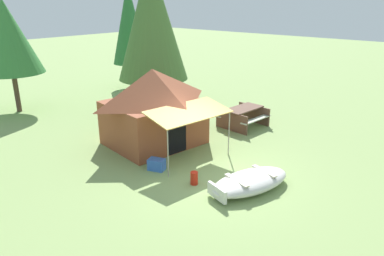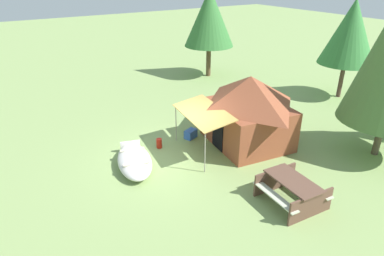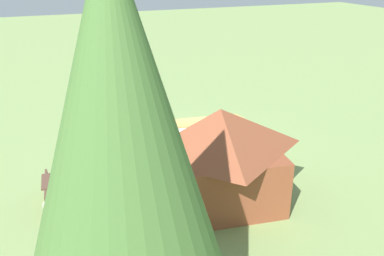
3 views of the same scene
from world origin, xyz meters
TOP-DOWN VIEW (x-y plane):
  - ground_plane at (0.00, 0.00)m, footprint 80.00×80.00m
  - beached_rowboat at (-0.13, -1.46)m, footprint 2.63×1.73m
  - canvas_cabin_tent at (0.51, 2.89)m, footprint 3.52×4.21m
  - picnic_table at (4.05, 1.54)m, footprint 1.75×1.63m
  - cooler_box at (-0.94, 1.28)m, footprint 0.47×0.56m
  - fuel_can at (-0.88, -0.14)m, footprint 0.29×0.29m
  - pine_tree_back_right at (-7.58, 6.73)m, footprint 2.91×2.91m
  - pine_tree_far_center at (-0.85, 10.33)m, footprint 2.69×2.69m

SIDE VIEW (x-z plane):
  - ground_plane at x=0.00m, z-range 0.00..0.00m
  - cooler_box at x=-0.94m, z-range 0.00..0.34m
  - fuel_can at x=-0.88m, z-range 0.00..0.36m
  - beached_rowboat at x=-0.13m, z-range 0.01..0.46m
  - picnic_table at x=4.05m, z-range 0.09..0.86m
  - canvas_cabin_tent at x=0.51m, z-range 0.05..2.68m
  - pine_tree_far_center at x=-0.85m, z-range 0.86..5.73m
  - pine_tree_back_right at x=-7.58m, z-range 0.91..6.04m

